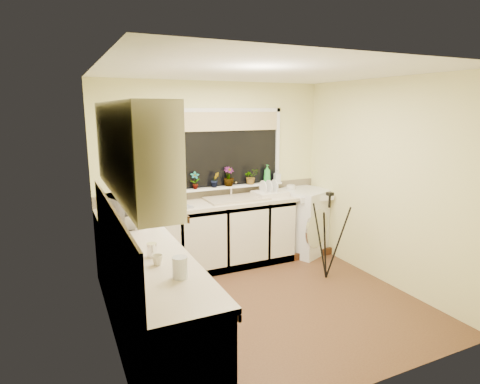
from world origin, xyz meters
name	(u,v)px	position (x,y,z in m)	size (l,w,h in m)	color
floor	(266,303)	(0.00, 0.00, 0.00)	(3.20, 3.20, 0.00)	brown
ceiling	(269,71)	(0.00, 0.00, 2.45)	(3.20, 3.20, 0.00)	white
wall_back	(214,173)	(0.00, 1.50, 1.23)	(3.20, 3.20, 0.00)	beige
wall_front	(371,236)	(0.00, -1.50, 1.23)	(3.20, 3.20, 0.00)	beige
wall_left	(106,211)	(-1.60, 0.00, 1.23)	(3.00, 3.00, 0.00)	beige
wall_right	(384,182)	(1.60, 0.00, 1.23)	(3.00, 3.00, 0.00)	beige
base_cabinet_back	(200,238)	(-0.33, 1.20, 0.43)	(2.55, 0.60, 0.86)	silver
base_cabinet_left	(152,303)	(-1.30, -0.30, 0.43)	(0.54, 2.40, 0.86)	silver
worktop_back	(223,202)	(0.00, 1.20, 0.88)	(3.20, 0.60, 0.04)	beige
worktop_left	(150,255)	(-1.30, -0.30, 0.88)	(0.60, 2.40, 0.04)	beige
upper_cabinet	(130,149)	(-1.44, -0.45, 1.80)	(0.28, 1.90, 0.70)	silver
splashback_left	(113,231)	(-1.59, -0.30, 1.12)	(0.02, 2.40, 0.45)	beige
splashback_back	(215,192)	(0.00, 1.49, 0.97)	(3.20, 0.02, 0.14)	beige
window_glass	(228,149)	(0.20, 1.49, 1.55)	(1.50, 0.02, 1.00)	black
window_blind	(228,121)	(0.20, 1.46, 1.92)	(1.50, 0.02, 0.25)	tan
windowsill	(230,187)	(0.20, 1.43, 1.04)	(1.60, 0.14, 0.03)	white
sink	(237,199)	(0.20, 1.20, 0.91)	(0.82, 0.46, 0.03)	tan
faucet	(231,188)	(0.20, 1.38, 1.02)	(0.03, 0.03, 0.24)	silver
washing_machine	(303,221)	(1.28, 1.19, 0.47)	(0.67, 0.64, 0.95)	silver
laptop	(174,202)	(-0.67, 1.14, 0.97)	(0.40, 0.38, 0.25)	#97969E
kettle	(139,218)	(-1.23, 0.45, 1.01)	(0.17, 0.17, 0.22)	silver
dish_rack	(270,194)	(0.71, 1.19, 0.93)	(0.45, 0.33, 0.07)	silver
tripod	(328,236)	(1.02, 0.27, 0.55)	(0.54, 0.54, 1.10)	black
glass_jug	(180,268)	(-1.21, -0.91, 0.98)	(0.11, 0.11, 0.16)	silver
steel_jar	(152,250)	(-1.30, -0.41, 0.96)	(0.08, 0.08, 0.12)	silver
microwave	(127,210)	(-1.31, 0.67, 1.05)	(0.54, 0.37, 0.30)	white
plant_a	(195,180)	(-0.31, 1.40, 1.17)	(0.12, 0.08, 0.23)	#999999
plant_b	(215,180)	(-0.03, 1.39, 1.15)	(0.12, 0.09, 0.21)	#999999
plant_c	(229,177)	(0.18, 1.41, 1.18)	(0.15, 0.15, 0.26)	#999999
plant_d	(251,176)	(0.51, 1.40, 1.16)	(0.20, 0.17, 0.22)	#999999
soap_bottle_green	(267,174)	(0.78, 1.41, 1.18)	(0.10, 0.10, 0.26)	green
soap_bottle_clear	(277,176)	(0.94, 1.40, 1.14)	(0.08, 0.08, 0.18)	#999999
cup_back	(291,188)	(1.12, 1.31, 0.95)	(0.13, 0.13, 0.11)	silver
cup_left	(157,260)	(-1.30, -0.60, 0.94)	(0.09, 0.09, 0.08)	beige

